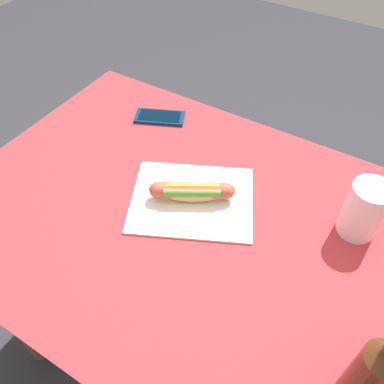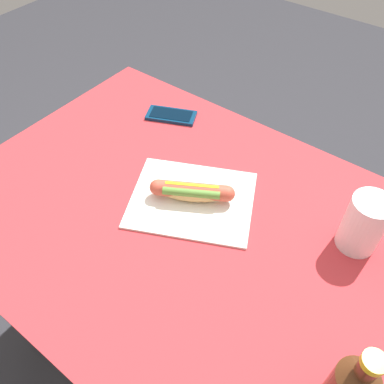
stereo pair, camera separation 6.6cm
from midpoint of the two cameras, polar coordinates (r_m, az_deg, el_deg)
ground_plane at (r=1.61m, az=-1.10°, el=-21.26°), size 6.00×6.00×0.00m
dining_table at (r=1.06m, az=-1.58°, el=-8.91°), size 1.17×0.82×0.77m
paper_wrapper at (r=0.98m, az=-1.94°, el=-1.14°), size 0.36×0.34×0.01m
hot_dog at (r=0.95m, az=-1.99°, el=0.02°), size 0.18×0.12×0.05m
cell_phone at (r=1.22m, az=-6.16°, el=10.45°), size 0.16×0.12×0.01m
soda_bottle at (r=0.71m, az=21.57°, el=-22.92°), size 0.06×0.06×0.22m
drinking_cup at (r=0.93m, az=21.28°, el=-2.48°), size 0.09×0.09×0.14m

